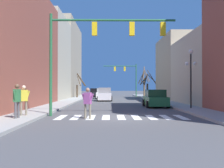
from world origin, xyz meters
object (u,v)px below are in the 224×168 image
object	(u,v)px
pedestrian_crossing_street	(24,98)
pedestrian_on_left_sidewalk	(88,100)
street_tree_left_far	(148,85)
street_tree_right_near	(144,82)
car_parked_left_mid	(155,99)
pedestrian_waiting_at_curb	(17,98)
street_tree_left_near	(79,86)
traffic_signal_far	(127,73)
car_driving_toward_lane	(95,93)
car_parked_right_mid	(102,94)
car_parked_left_far	(105,95)
traffic_signal_near	(98,39)
street_lamp_right_corner	(191,67)

from	to	relation	value
pedestrian_crossing_street	pedestrian_on_left_sidewalk	distance (m)	3.80
street_tree_left_far	street_tree_right_near	distance (m)	4.52
car_parked_left_mid	pedestrian_crossing_street	bearing A→B (deg)	132.85
pedestrian_waiting_at_curb	street_tree_left_near	world-z (taller)	street_tree_left_near
traffic_signal_far	car_driving_toward_lane	bearing A→B (deg)	178.98
car_driving_toward_lane	pedestrian_crossing_street	bearing A→B (deg)	176.24
car_parked_right_mid	car_parked_left_far	size ratio (longest dim) A/B	0.96
car_parked_right_mid	pedestrian_waiting_at_curb	size ratio (longest dim) A/B	2.50
car_parked_left_mid	pedestrian_on_left_sidewalk	distance (m)	10.49
car_driving_toward_lane	pedestrian_crossing_street	distance (m)	34.68
traffic_signal_far	pedestrian_on_left_sidewalk	xyz separation A→B (m)	(-4.52, -34.92, -3.48)
pedestrian_on_left_sidewalk	car_parked_left_far	bearing A→B (deg)	-69.17
traffic_signal_near	traffic_signal_far	size ratio (longest dim) A/B	1.25
street_lamp_right_corner	traffic_signal_near	bearing A→B (deg)	-148.56
pedestrian_crossing_street	street_tree_right_near	bearing A→B (deg)	30.87
car_parked_left_far	street_lamp_right_corner	bearing A→B (deg)	26.53
car_parked_left_mid	street_lamp_right_corner	bearing A→B (deg)	-143.36
street_tree_left_far	pedestrian_on_left_sidewalk	bearing A→B (deg)	-104.25
car_parked_left_mid	street_tree_left_far	xyz separation A→B (m)	(2.54, 22.43, 1.50)
car_parked_left_far	car_driving_toward_lane	bearing A→B (deg)	-171.92
pedestrian_crossing_street	traffic_signal_far	bearing A→B (deg)	35.66
street_lamp_right_corner	pedestrian_crossing_street	xyz separation A→B (m)	(-11.51, -5.45, -2.25)
car_parked_left_mid	pedestrian_waiting_at_curb	size ratio (longest dim) A/B	2.27
pedestrian_on_left_sidewalk	pedestrian_crossing_street	bearing A→B (deg)	16.21
traffic_signal_near	car_parked_right_mid	distance (m)	25.96
pedestrian_crossing_street	street_tree_left_far	size ratio (longest dim) A/B	0.37
pedestrian_crossing_street	street_tree_right_near	distance (m)	37.38
traffic_signal_far	street_tree_right_near	size ratio (longest dim) A/B	1.11
street_lamp_right_corner	street_tree_left_near	size ratio (longest dim) A/B	1.15
car_parked_right_mid	street_tree_right_near	distance (m)	12.00
street_lamp_right_corner	car_parked_right_mid	world-z (taller)	street_lamp_right_corner
car_parked_right_mid	traffic_signal_far	bearing A→B (deg)	150.35
street_lamp_right_corner	street_tree_left_near	xyz separation A→B (m)	(-11.63, 22.83, -1.37)
car_driving_toward_lane	street_tree_right_near	bearing A→B (deg)	-84.85
traffic_signal_far	car_parked_left_far	size ratio (longest dim) A/B	1.34
pedestrian_waiting_at_curb	street_tree_left_far	distance (m)	34.38
traffic_signal_near	street_tree_right_near	world-z (taller)	traffic_signal_near
car_parked_left_far	pedestrian_crossing_street	bearing A→B (deg)	-12.54
pedestrian_on_left_sidewalk	street_lamp_right_corner	bearing A→B (deg)	-120.26
street_lamp_right_corner	pedestrian_on_left_sidewalk	xyz separation A→B (m)	(-7.74, -5.87, -2.40)
pedestrian_waiting_at_curb	pedestrian_on_left_sidewalk	bearing A→B (deg)	-68.65
car_parked_right_mid	street_tree_left_near	xyz separation A→B (m)	(-3.95, 1.62, 1.30)
street_lamp_right_corner	car_driving_toward_lane	world-z (taller)	street_lamp_right_corner
pedestrian_waiting_at_curb	pedestrian_crossing_street	bearing A→B (deg)	10.78
street_tree_left_far	street_tree_left_near	size ratio (longest dim) A/B	1.17
car_parked_left_mid	pedestrian_crossing_street	world-z (taller)	pedestrian_crossing_street
car_parked_left_far	car_parked_right_mid	bearing A→B (deg)	-175.43
street_lamp_right_corner	pedestrian_crossing_street	world-z (taller)	street_lamp_right_corner
car_parked_right_mid	street_tree_left_near	world-z (taller)	street_tree_left_near
car_parked_right_mid	street_tree_right_near	bearing A→B (deg)	138.06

